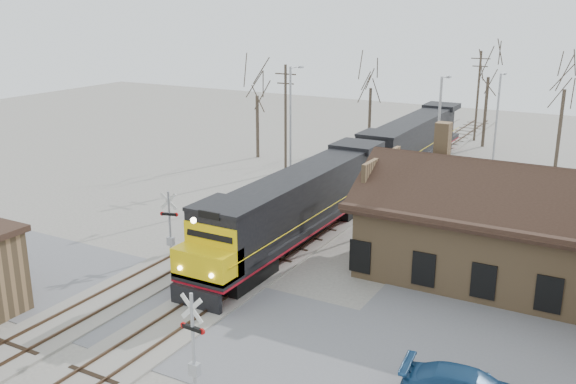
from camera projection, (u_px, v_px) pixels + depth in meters
name	position (u px, v px, depth m)	size (l,w,h in m)	color
ground	(187.00, 316.00, 30.54)	(140.00, 140.00, 0.00)	#A49F94
road	(187.00, 316.00, 30.54)	(60.00, 9.00, 0.03)	slate
track_main	(325.00, 224.00, 43.08)	(3.40, 90.00, 0.24)	#A49F94
track_siding	(268.00, 214.00, 45.19)	(3.40, 90.00, 0.24)	#A49F94
depot	(502.00, 235.00, 34.30)	(15.20, 9.31, 7.90)	#90704A
locomotive_lead	(293.00, 208.00, 38.70)	(3.13, 20.98, 4.66)	black
locomotive_trailing	(409.00, 143.00, 56.50)	(3.13, 20.98, 4.41)	black
crossbuck_near	(193.00, 346.00, 24.14)	(1.17, 0.31, 4.09)	#A5A8AD
crossbuck_far	(170.00, 226.00, 37.35)	(1.10, 0.40, 3.95)	#A5A8AD
streetlight_a	(291.00, 123.00, 49.49)	(0.25, 2.04, 9.74)	#A5A8AD
streetlight_b	(438.00, 139.00, 44.08)	(0.25, 2.04, 9.62)	#A5A8AD
streetlight_c	(497.00, 118.00, 54.84)	(0.25, 2.04, 8.66)	#A5A8AD
utility_pole_a	(286.00, 117.00, 55.45)	(2.00, 0.24, 9.33)	#382D23
utility_pole_b	(478.00, 94.00, 68.12)	(2.00, 0.24, 9.54)	#382D23
tree_a	(257.00, 86.00, 60.09)	(3.95, 3.95, 9.68)	#382D23
tree_b	(371.00, 78.00, 65.13)	(3.99, 3.99, 9.78)	#382D23
tree_c	(489.00, 65.00, 64.28)	(4.77, 4.77, 11.70)	#382D23
tree_d	(566.00, 76.00, 55.76)	(4.71, 4.71, 11.55)	#382D23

